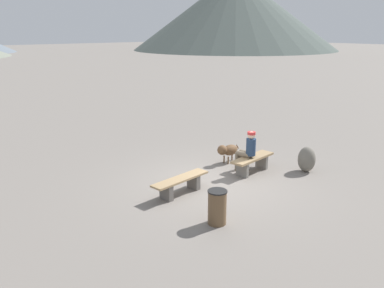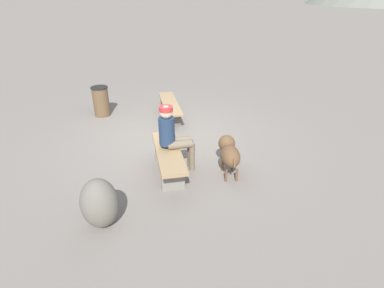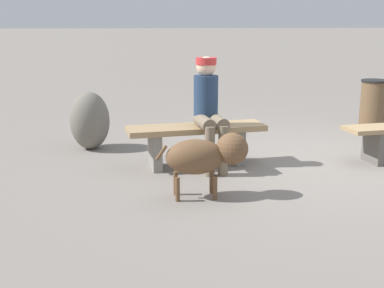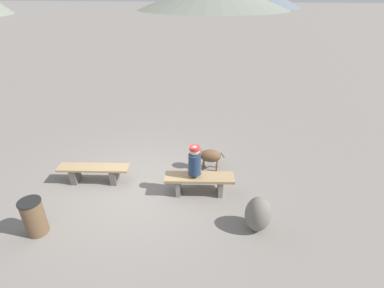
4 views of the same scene
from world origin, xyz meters
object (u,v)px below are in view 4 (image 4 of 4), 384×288
object	(u,v)px
seated_person	(195,164)
trash_bin	(34,217)
dog	(206,155)
bench_right	(199,181)
boulder	(258,214)
bench_left	(94,172)

from	to	relation	value
seated_person	trash_bin	xyz separation A→B (m)	(-2.90, -1.79, -0.35)
dog	bench_right	bearing A→B (deg)	87.22
seated_person	dog	xyz separation A→B (m)	(0.18, 0.98, -0.32)
seated_person	dog	bearing A→B (deg)	72.73
bench_right	trash_bin	xyz separation A→B (m)	(-3.02, -1.69, 0.04)
boulder	seated_person	bearing A→B (deg)	142.51
dog	boulder	xyz separation A→B (m)	(1.23, -2.06, -0.04)
seated_person	boulder	distance (m)	1.81
bench_left	trash_bin	distance (m)	1.83
bench_right	seated_person	world-z (taller)	seated_person
bench_left	dog	world-z (taller)	dog
bench_left	boulder	distance (m)	4.06
dog	trash_bin	world-z (taller)	trash_bin
bench_right	boulder	distance (m)	1.61
bench_left	trash_bin	bearing A→B (deg)	-109.18
dog	boulder	size ratio (longest dim) A/B	1.17
dog	trash_bin	xyz separation A→B (m)	(-3.07, -2.77, -0.03)
bench_right	boulder	bearing A→B (deg)	-44.16
bench_left	boulder	world-z (taller)	boulder
bench_left	bench_right	world-z (taller)	bench_right
dog	boulder	world-z (taller)	boulder
bench_left	trash_bin	world-z (taller)	trash_bin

